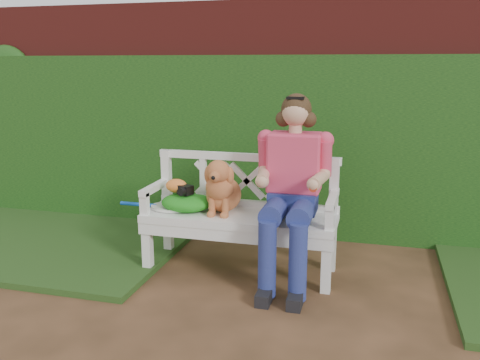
# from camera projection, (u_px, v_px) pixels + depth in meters

# --- Properties ---
(ground) EXTENTS (60.00, 60.00, 0.00)m
(ground) POSITION_uv_depth(u_px,v_px,m) (281.00, 318.00, 3.32)
(ground) COLOR #392717
(brick_wall) EXTENTS (10.00, 0.30, 2.20)m
(brick_wall) POSITION_uv_depth(u_px,v_px,m) (320.00, 120.00, 4.86)
(brick_wall) COLOR maroon
(brick_wall) RESTS_ON ground
(ivy_hedge) EXTENTS (10.00, 0.18, 1.70)m
(ivy_hedge) POSITION_uv_depth(u_px,v_px,m) (316.00, 149.00, 4.71)
(ivy_hedge) COLOR #2D641B
(ivy_hedge) RESTS_ON ground
(grass_left) EXTENTS (2.60, 2.00, 0.05)m
(grass_left) POSITION_uv_depth(u_px,v_px,m) (47.00, 238.00, 4.77)
(grass_left) COLOR #1D3813
(grass_left) RESTS_ON ground
(garden_bench) EXTENTS (1.62, 0.73, 0.48)m
(garden_bench) POSITION_uv_depth(u_px,v_px,m) (240.00, 243.00, 4.02)
(garden_bench) COLOR white
(garden_bench) RESTS_ON ground
(seated_woman) EXTENTS (0.64, 0.83, 1.39)m
(seated_woman) POSITION_uv_depth(u_px,v_px,m) (293.00, 191.00, 3.79)
(seated_woman) COLOR #F73A41
(seated_woman) RESTS_ON ground
(dog) EXTENTS (0.35, 0.44, 0.44)m
(dog) POSITION_uv_depth(u_px,v_px,m) (222.00, 185.00, 3.95)
(dog) COLOR olive
(dog) RESTS_ON garden_bench
(tennis_racket) EXTENTS (0.67, 0.33, 0.03)m
(tennis_racket) POSITION_uv_depth(u_px,v_px,m) (168.00, 207.00, 4.10)
(tennis_racket) COLOR white
(tennis_racket) RESTS_ON garden_bench
(green_bag) EXTENTS (0.49, 0.43, 0.14)m
(green_bag) POSITION_uv_depth(u_px,v_px,m) (186.00, 202.00, 4.03)
(green_bag) COLOR #288522
(green_bag) RESTS_ON garden_bench
(camera_item) EXTENTS (0.13, 0.12, 0.07)m
(camera_item) POSITION_uv_depth(u_px,v_px,m) (185.00, 190.00, 3.99)
(camera_item) COLOR black
(camera_item) RESTS_ON green_bag
(baseball_glove) EXTENTS (0.20, 0.16, 0.11)m
(baseball_glove) POSITION_uv_depth(u_px,v_px,m) (176.00, 186.00, 4.04)
(baseball_glove) COLOR orange
(baseball_glove) RESTS_ON green_bag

